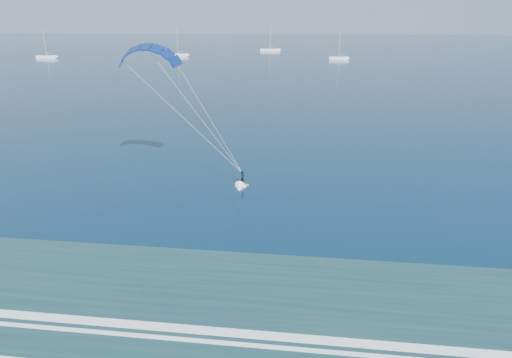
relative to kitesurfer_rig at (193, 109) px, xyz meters
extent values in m
cube|color=#1E423F|center=(9.93, -24.69, -8.41)|extent=(600.00, 22.00, 0.03)
cube|color=white|center=(9.93, -23.19, -8.39)|extent=(600.00, 0.70, 0.07)
cube|color=gold|center=(4.84, 1.13, -8.39)|extent=(1.29, 0.41, 0.07)
imported|color=black|center=(4.84, 1.13, -7.56)|extent=(0.47, 0.63, 1.59)
cone|color=white|center=(4.69, -0.17, -8.34)|extent=(1.31, 1.74, 1.10)
cube|color=white|center=(-101.29, 142.39, -7.82)|extent=(8.62, 2.40, 1.20)
cylinder|color=silver|center=(-101.29, 142.39, -1.95)|extent=(0.18, 0.18, 10.54)
cylinder|color=silver|center=(-100.09, 142.39, -6.42)|extent=(2.60, 0.12, 0.12)
cube|color=white|center=(-48.82, 159.20, -7.82)|extent=(9.20, 2.40, 1.20)
cylinder|color=silver|center=(-48.82, 159.20, -1.54)|extent=(0.18, 0.18, 11.37)
cylinder|color=silver|center=(-47.62, 159.20, -6.42)|extent=(2.60, 0.12, 0.12)
cube|color=white|center=(-10.98, 195.24, -7.82)|extent=(9.97, 2.40, 1.20)
cylinder|color=silver|center=(-10.98, 195.24, -1.19)|extent=(0.18, 0.18, 12.07)
cylinder|color=silver|center=(-9.78, 195.24, -6.42)|extent=(2.60, 0.12, 0.12)
cube|color=white|center=(21.62, 151.74, -7.82)|extent=(7.76, 2.40, 1.20)
cylinder|color=silver|center=(21.62, 151.74, -2.37)|extent=(0.18, 0.18, 9.70)
cylinder|color=silver|center=(22.82, 151.74, -6.42)|extent=(2.60, 0.12, 0.12)
camera|label=1|loc=(12.10, -44.65, 8.96)|focal=32.00mm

